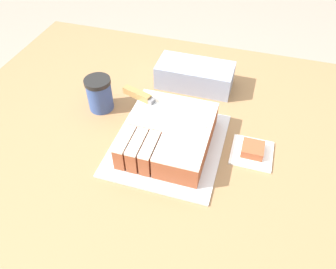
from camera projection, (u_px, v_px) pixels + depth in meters
ground_plane at (165, 258)px, 1.67m from camera, size 8.00×8.00×0.00m
countertop at (164, 209)px, 1.34m from camera, size 1.40×1.10×0.91m
cake_board at (168, 144)px, 0.97m from camera, size 0.32×0.35×0.01m
cake at (169, 134)px, 0.95m from camera, size 0.24×0.27×0.08m
knife at (145, 98)px, 0.99m from camera, size 0.28×0.11×0.02m
coffee_cup at (100, 94)px, 1.06m from camera, size 0.08×0.08×0.11m
paper_napkin at (252, 153)px, 0.95m from camera, size 0.12×0.12×0.01m
brownie at (253, 149)px, 0.94m from camera, size 0.06×0.06×0.03m
storage_box at (195, 75)px, 1.15m from camera, size 0.26×0.13×0.08m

